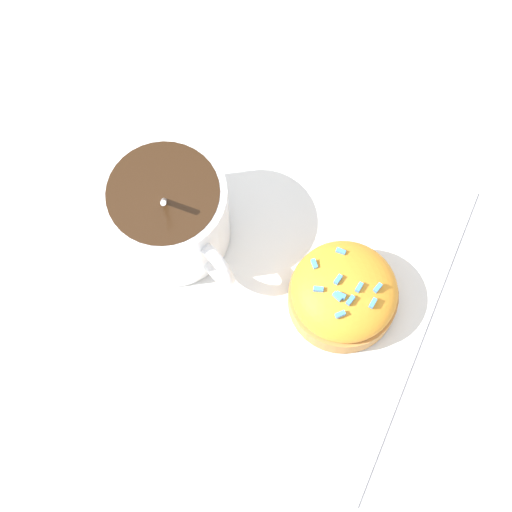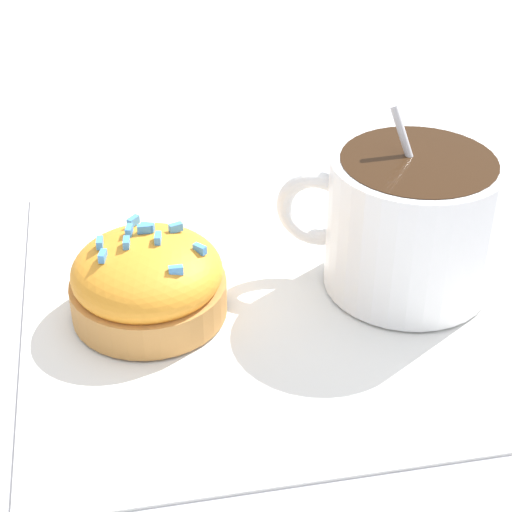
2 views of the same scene
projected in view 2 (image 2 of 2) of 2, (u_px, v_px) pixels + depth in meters
ground_plane at (278, 297)px, 0.47m from camera, size 3.00×3.00×0.00m
paper_napkin at (278, 295)px, 0.46m from camera, size 0.28×0.28×0.00m
coffee_cup at (410, 217)px, 0.45m from camera, size 0.11×0.09×0.10m
frosted_pastry at (147, 277)px, 0.44m from camera, size 0.08×0.08×0.05m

